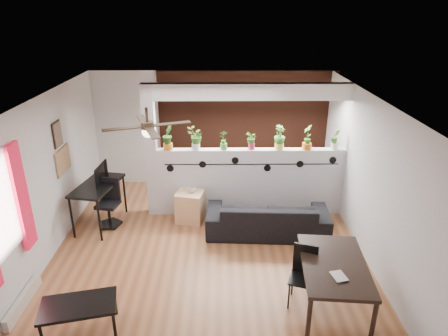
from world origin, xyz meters
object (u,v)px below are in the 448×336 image
(potted_plant_0, at_px, (168,137))
(potted_plant_1, at_px, (196,138))
(coffee_table, at_px, (78,307))
(ceiling_fan, at_px, (148,128))
(potted_plant_2, at_px, (224,139))
(office_chair, at_px, (110,206))
(potted_plant_6, at_px, (335,139))
(potted_plant_5, at_px, (308,136))
(cup, at_px, (192,190))
(computer_desk, at_px, (98,188))
(dining_table, at_px, (334,268))
(cube_shelf, at_px, (190,207))
(sofa, at_px, (267,217))
(potted_plant_4, at_px, (280,137))
(potted_plant_3, at_px, (252,140))
(folding_chair, at_px, (304,270))

(potted_plant_0, bearing_deg, potted_plant_1, 0.00)
(coffee_table, bearing_deg, ceiling_fan, 60.38)
(potted_plant_2, relative_size, office_chair, 0.42)
(potted_plant_6, xyz_separation_m, office_chair, (-4.26, -0.46, -1.16))
(ceiling_fan, relative_size, potted_plant_5, 2.48)
(potted_plant_1, relative_size, potted_plant_5, 0.90)
(ceiling_fan, height_order, cup, ceiling_fan)
(cup, bearing_deg, computer_desk, -176.24)
(dining_table, height_order, coffee_table, dining_table)
(potted_plant_0, bearing_deg, ceiling_fan, -90.64)
(cube_shelf, relative_size, computer_desk, 0.49)
(computer_desk, distance_m, dining_table, 4.44)
(potted_plant_2, relative_size, sofa, 0.18)
(ceiling_fan, height_order, potted_plant_5, ceiling_fan)
(potted_plant_4, xyz_separation_m, potted_plant_6, (1.05, -0.00, -0.04))
(ceiling_fan, height_order, potted_plant_3, ceiling_fan)
(cup, bearing_deg, potted_plant_5, 8.87)
(potted_plant_1, distance_m, potted_plant_6, 2.63)
(potted_plant_6, distance_m, office_chair, 4.44)
(potted_plant_2, bearing_deg, dining_table, -62.87)
(potted_plant_2, bearing_deg, potted_plant_5, 0.00)
(potted_plant_6, bearing_deg, coffee_table, -141.32)
(potted_plant_4, bearing_deg, sofa, -108.72)
(sofa, distance_m, office_chair, 2.96)
(ceiling_fan, distance_m, computer_desk, 2.42)
(potted_plant_4, distance_m, dining_table, 2.97)
(ceiling_fan, xyz_separation_m, coffee_table, (-0.78, -1.37, -1.93))
(potted_plant_4, bearing_deg, coffee_table, -132.51)
(computer_desk, bearing_deg, office_chair, -2.89)
(potted_plant_2, relative_size, potted_plant_4, 0.81)
(potted_plant_1, height_order, computer_desk, potted_plant_1)
(potted_plant_4, distance_m, potted_plant_5, 0.53)
(potted_plant_0, bearing_deg, cube_shelf, -39.96)
(sofa, bearing_deg, potted_plant_0, -19.82)
(ceiling_fan, relative_size, potted_plant_3, 3.36)
(cup, relative_size, coffee_table, 0.13)
(dining_table, bearing_deg, potted_plant_3, 107.95)
(potted_plant_1, bearing_deg, dining_table, -54.98)
(potted_plant_6, relative_size, cube_shelf, 0.64)
(cup, bearing_deg, ceiling_fan, -108.05)
(potted_plant_3, relative_size, coffee_table, 0.35)
(coffee_table, bearing_deg, computer_desk, 100.13)
(potted_plant_3, bearing_deg, sofa, -71.34)
(potted_plant_2, distance_m, cup, 1.13)
(potted_plant_4, relative_size, potted_plant_6, 1.20)
(potted_plant_1, height_order, coffee_table, potted_plant_1)
(potted_plant_2, bearing_deg, sofa, -44.59)
(ceiling_fan, bearing_deg, potted_plant_4, 40.24)
(potted_plant_6, distance_m, computer_desk, 4.54)
(sofa, height_order, folding_chair, folding_chair)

